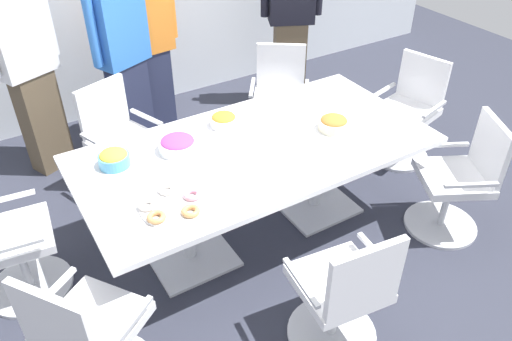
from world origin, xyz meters
TOP-DOWN VIEW (x-y plane):
  - ground_plane at (0.00, 0.00)m, footprint 10.00×10.00m
  - conference_table at (0.00, 0.00)m, footprint 2.40×1.20m
  - office_chair_0 at (0.84, 0.96)m, footprint 0.75×0.75m
  - office_chair_1 at (-0.64, 1.02)m, footprint 0.69×0.69m
  - office_chair_2 at (-1.64, 0.30)m, footprint 0.60×0.60m
  - office_chair_3 at (-1.39, -0.63)m, footprint 0.75×0.75m
  - office_chair_4 at (-0.11, -1.10)m, footprint 0.60×0.60m
  - office_chair_5 at (1.27, -0.73)m, footprint 0.73×0.73m
  - office_chair_6 at (1.68, 0.18)m, footprint 0.66×0.66m
  - person_standing_0 at (-1.10, 1.68)m, footprint 0.59×0.38m
  - person_standing_1 at (-0.35, 1.57)m, footprint 0.59×0.38m
  - person_standing_2 at (-0.07, 1.73)m, footprint 0.62×0.27m
  - person_standing_3 at (1.39, 1.60)m, footprint 0.59×0.39m
  - snack_bowl_pretzels at (0.58, -0.09)m, footprint 0.21×0.21m
  - snack_bowl_chips_yellow at (-0.88, 0.29)m, footprint 0.20×0.20m
  - snack_bowl_candy_mix at (-0.47, 0.23)m, footprint 0.25×0.25m
  - snack_bowl_chips_orange at (-0.05, 0.35)m, footprint 0.19×0.19m
  - donut_platter at (-0.74, -0.29)m, footprint 0.38×0.37m

SIDE VIEW (x-z plane):
  - ground_plane at x=0.00m, z-range -0.01..0.00m
  - office_chair_0 at x=0.84m, z-range -0.05..0.86m
  - office_chair_1 at x=-0.64m, z-range -0.05..0.86m
  - office_chair_2 at x=-1.64m, z-range -0.05..0.86m
  - office_chair_3 at x=-1.39m, z-range -0.05..0.86m
  - office_chair_4 at x=-0.11m, z-range -0.05..0.86m
  - office_chair_5 at x=1.27m, z-range -0.05..0.86m
  - office_chair_6 at x=1.68m, z-range -0.05..0.86m
  - conference_table at x=0.00m, z-range 0.25..1.00m
  - donut_platter at x=-0.74m, z-range 0.75..0.79m
  - snack_bowl_chips_orange at x=-0.05m, z-range 0.75..0.85m
  - snack_bowl_candy_mix at x=-0.47m, z-range 0.75..0.85m
  - snack_bowl_pretzels at x=0.58m, z-range 0.75..0.85m
  - snack_bowl_chips_yellow at x=-0.88m, z-range 0.75..0.86m
  - person_standing_2 at x=-0.07m, z-range 0.04..1.79m
  - person_standing_1 at x=-0.35m, z-range 0.04..1.81m
  - person_standing_3 at x=1.39m, z-range 0.05..1.86m
  - person_standing_0 at x=-1.10m, z-range 0.05..1.91m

